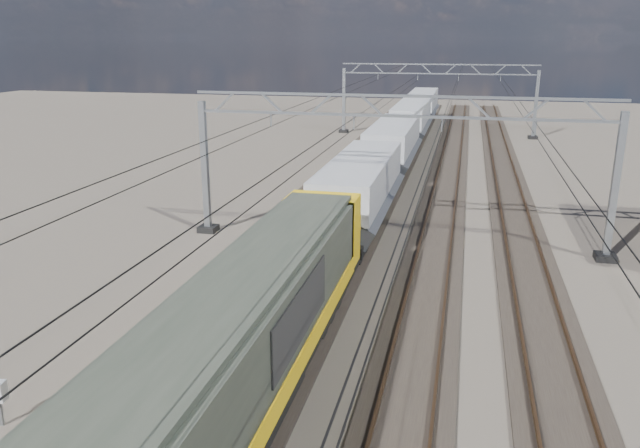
% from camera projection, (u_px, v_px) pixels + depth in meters
% --- Properties ---
extents(ground, '(160.00, 160.00, 0.00)m').
position_uv_depth(ground, '(382.00, 274.00, 26.22)').
color(ground, '#2C2721').
rests_on(ground, ground).
extents(track_outer_west, '(2.60, 140.00, 0.30)m').
position_uv_depth(track_outer_west, '(247.00, 261.00, 27.52)').
color(track_outer_west, black).
rests_on(track_outer_west, ground).
extents(track_loco, '(2.60, 140.00, 0.30)m').
position_uv_depth(track_loco, '(335.00, 269.00, 26.64)').
color(track_loco, black).
rests_on(track_loco, ground).
extents(track_inner_east, '(2.60, 140.00, 0.30)m').
position_uv_depth(track_inner_east, '(430.00, 277.00, 25.76)').
color(track_inner_east, black).
rests_on(track_inner_east, ground).
extents(track_outer_east, '(2.60, 140.00, 0.30)m').
position_uv_depth(track_outer_east, '(531.00, 285.00, 24.89)').
color(track_outer_east, black).
rests_on(track_outer_east, ground).
extents(catenary_gantry_mid, '(19.90, 0.90, 7.11)m').
position_uv_depth(catenary_gantry_mid, '(396.00, 165.00, 28.84)').
color(catenary_gantry_mid, gray).
rests_on(catenary_gantry_mid, ground).
extents(catenary_gantry_far, '(19.90, 0.90, 7.11)m').
position_uv_depth(catenary_gantry_far, '(437.00, 97.00, 62.42)').
color(catenary_gantry_far, gray).
rests_on(catenary_gantry_far, ground).
extents(overhead_wires, '(12.03, 140.00, 0.53)m').
position_uv_depth(overhead_wires, '(406.00, 115.00, 32.04)').
color(overhead_wires, black).
rests_on(overhead_wires, ground).
extents(locomotive, '(2.76, 21.10, 3.62)m').
position_uv_depth(locomotive, '(238.00, 347.00, 15.17)').
color(locomotive, black).
rests_on(locomotive, ground).
extents(hopper_wagon_lead, '(3.38, 13.00, 3.25)m').
position_uv_depth(hopper_wagon_lead, '(360.00, 188.00, 31.71)').
color(hopper_wagon_lead, black).
rests_on(hopper_wagon_lead, ground).
extents(hopper_wagon_mid, '(3.38, 13.00, 3.25)m').
position_uv_depth(hopper_wagon_mid, '(393.00, 144.00, 44.95)').
color(hopper_wagon_mid, black).
rests_on(hopper_wagon_mid, ground).
extents(hopper_wagon_third, '(3.38, 13.00, 3.25)m').
position_uv_depth(hopper_wagon_third, '(411.00, 120.00, 58.20)').
color(hopper_wagon_third, black).
rests_on(hopper_wagon_third, ground).
extents(hopper_wagon_fourth, '(3.38, 13.00, 3.25)m').
position_uv_depth(hopper_wagon_fourth, '(423.00, 104.00, 71.44)').
color(hopper_wagon_fourth, black).
rests_on(hopper_wagon_fourth, ground).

